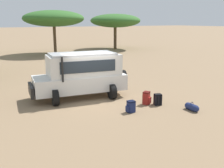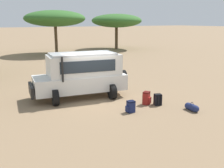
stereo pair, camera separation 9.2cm
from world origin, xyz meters
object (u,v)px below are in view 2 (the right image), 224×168
(safari_vehicle, at_px, (82,74))
(duffel_bag_low_black_case, at_px, (192,107))
(backpack_beside_front_wheel, at_px, (131,107))
(acacia_tree_far_right, at_px, (55,18))
(acacia_tree_distant_right, at_px, (116,21))
(backpack_cluster_center, at_px, (158,100))
(backpack_near_rear_wheel, at_px, (147,98))

(safari_vehicle, height_order, duffel_bag_low_black_case, safari_vehicle)
(backpack_beside_front_wheel, distance_m, acacia_tree_far_right, 23.61)
(duffel_bag_low_black_case, distance_m, acacia_tree_far_right, 24.56)
(backpack_beside_front_wheel, height_order, acacia_tree_distant_right, acacia_tree_distant_right)
(backpack_cluster_center, relative_size, backpack_near_rear_wheel, 0.86)
(duffel_bag_low_black_case, distance_m, acacia_tree_distant_right, 28.06)
(acacia_tree_far_right, bearing_deg, backpack_cluster_center, -95.29)
(acacia_tree_far_right, bearing_deg, safari_vehicle, -103.91)
(acacia_tree_far_right, distance_m, acacia_tree_distant_right, 9.74)
(backpack_near_rear_wheel, height_order, duffel_bag_low_black_case, backpack_near_rear_wheel)
(safari_vehicle, distance_m, acacia_tree_far_right, 20.33)
(acacia_tree_distant_right, bearing_deg, duffel_bag_low_black_case, -113.07)
(backpack_cluster_center, bearing_deg, backpack_beside_front_wheel, -172.49)
(safari_vehicle, relative_size, acacia_tree_far_right, 0.72)
(safari_vehicle, distance_m, duffel_bag_low_black_case, 5.98)
(backpack_cluster_center, height_order, backpack_near_rear_wheel, backpack_near_rear_wheel)
(backpack_beside_front_wheel, bearing_deg, safari_vehicle, 105.68)
(backpack_cluster_center, bearing_deg, duffel_bag_low_black_case, -59.99)
(acacia_tree_far_right, relative_size, acacia_tree_distant_right, 0.98)
(duffel_bag_low_black_case, relative_size, acacia_tree_far_right, 0.11)
(duffel_bag_low_black_case, height_order, acacia_tree_far_right, acacia_tree_far_right)
(backpack_beside_front_wheel, height_order, backpack_cluster_center, backpack_cluster_center)
(backpack_cluster_center, bearing_deg, safari_vehicle, 130.58)
(backpack_cluster_center, height_order, acacia_tree_far_right, acacia_tree_far_right)
(safari_vehicle, xyz_separation_m, duffel_bag_low_black_case, (3.58, -4.66, -1.13))
(backpack_near_rear_wheel, distance_m, acacia_tree_distant_right, 26.94)
(safari_vehicle, bearing_deg, backpack_beside_front_wheel, -74.32)
(backpack_beside_front_wheel, xyz_separation_m, backpack_cluster_center, (1.77, 0.23, 0.01))
(backpack_near_rear_wheel, xyz_separation_m, acacia_tree_far_right, (2.52, 22.34, 4.04))
(safari_vehicle, relative_size, backpack_beside_front_wheel, 9.99)
(safari_vehicle, height_order, acacia_tree_distant_right, acacia_tree_distant_right)
(backpack_cluster_center, xyz_separation_m, acacia_tree_distant_right, (11.74, 24.10, 3.81))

